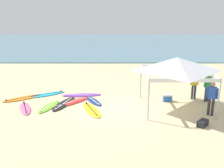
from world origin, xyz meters
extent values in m
plane|color=beige|center=(0.00, 0.00, 0.00)|extent=(80.00, 80.00, 0.00)
cube|color=#568499|center=(0.00, 30.71, 0.05)|extent=(80.00, 36.00, 0.10)
cylinder|color=#B7B7BC|center=(1.46, -1.56, 1.02)|extent=(0.07, 0.07, 2.05)
cylinder|color=#B7B7BC|center=(4.75, -1.56, 1.02)|extent=(0.07, 0.07, 2.05)
cylinder|color=#B7B7BC|center=(1.46, 1.73, 1.02)|extent=(0.07, 0.07, 2.05)
cylinder|color=#B7B7BC|center=(4.75, 1.73, 1.02)|extent=(0.07, 0.07, 2.05)
cube|color=white|center=(3.10, -1.56, 1.96)|extent=(3.28, 0.03, 0.18)
cube|color=white|center=(3.10, 1.73, 1.96)|extent=(3.28, 0.03, 0.18)
cube|color=white|center=(1.46, 0.08, 1.96)|extent=(0.03, 3.28, 0.18)
cube|color=white|center=(4.75, 0.08, 1.96)|extent=(0.03, 3.28, 0.18)
pyramid|color=white|center=(3.10, 0.08, 2.40)|extent=(3.40, 3.40, 0.70)
ellipsoid|color=#23B2CC|center=(-4.34, 2.30, 0.04)|extent=(2.30, 1.76, 0.07)
cube|color=black|center=(-4.34, 2.30, 0.07)|extent=(1.69, 1.08, 0.01)
cone|color=black|center=(-3.53, 2.80, 0.13)|extent=(0.09, 0.09, 0.12)
ellipsoid|color=purple|center=(-2.13, 2.18, 0.04)|extent=(2.46, 0.88, 0.07)
cube|color=white|center=(-2.13, 2.18, 0.07)|extent=(2.04, 0.24, 0.01)
cone|color=white|center=(-3.11, 2.09, 0.13)|extent=(0.09, 0.09, 0.12)
ellipsoid|color=black|center=(-2.94, 0.61, 0.04)|extent=(1.31, 2.51, 0.07)
cube|color=white|center=(-2.94, 0.61, 0.07)|extent=(0.63, 1.98, 0.01)
cone|color=white|center=(-3.22, -0.34, 0.13)|extent=(0.09, 0.09, 0.12)
ellipsoid|color=pink|center=(-4.88, -0.10, 0.04)|extent=(1.28, 2.05, 0.07)
cube|color=black|center=(-4.88, -0.10, 0.07)|extent=(0.70, 1.58, 0.01)
cone|color=black|center=(-5.20, 0.65, 0.13)|extent=(0.09, 0.09, 0.12)
ellipsoid|color=yellow|center=(-1.31, -0.32, 0.04)|extent=(1.45, 2.38, 0.07)
cube|color=black|center=(-1.31, -0.32, 0.07)|extent=(0.78, 1.84, 0.01)
cone|color=black|center=(-1.67, 0.56, 0.13)|extent=(0.09, 0.09, 0.12)
ellipsoid|color=orange|center=(-5.57, 1.59, 0.04)|extent=(2.32, 1.92, 0.07)
cube|color=black|center=(-5.57, 1.59, 0.07)|extent=(1.67, 1.22, 0.01)
cone|color=black|center=(-6.37, 1.02, 0.13)|extent=(0.09, 0.09, 0.12)
ellipsoid|color=#7AD12D|center=(-3.67, 0.16, 0.04)|extent=(1.09, 2.10, 0.07)
cube|color=white|center=(-3.67, 0.16, 0.07)|extent=(0.52, 1.67, 0.01)
cone|color=white|center=(-3.90, -0.64, 0.13)|extent=(0.09, 0.09, 0.12)
ellipsoid|color=navy|center=(-1.31, 1.06, 0.04)|extent=(1.28, 1.85, 0.07)
cube|color=white|center=(-1.31, 1.06, 0.07)|extent=(0.75, 1.40, 0.01)
cone|color=white|center=(-0.96, 0.39, 0.13)|extent=(0.09, 0.09, 0.12)
ellipsoid|color=red|center=(-2.55, 0.84, 0.04)|extent=(2.19, 2.22, 0.07)
cube|color=white|center=(-2.55, 0.84, 0.07)|extent=(1.49, 1.52, 0.01)
cone|color=white|center=(-3.26, 0.12, 0.13)|extent=(0.09, 0.09, 0.12)
cylinder|color=#2D2D33|center=(4.75, -1.00, 0.44)|extent=(0.13, 0.13, 0.88)
cylinder|color=#2D2D33|center=(4.59, -0.91, 0.44)|extent=(0.13, 0.13, 0.88)
cube|color=#2851B2|center=(4.67, -0.96, 1.18)|extent=(0.42, 0.36, 0.60)
sphere|color=#9E7051|center=(4.67, -0.96, 1.60)|extent=(0.21, 0.21, 0.21)
cylinder|color=#2851B2|center=(4.87, -1.06, 1.16)|extent=(0.09, 0.09, 0.54)
cylinder|color=#2851B2|center=(4.46, -0.85, 1.16)|extent=(0.09, 0.09, 0.54)
cylinder|color=#2D2D33|center=(5.30, 1.12, 0.44)|extent=(0.13, 0.13, 0.88)
cylinder|color=#2D2D33|center=(5.14, 1.05, 0.44)|extent=(0.13, 0.13, 0.88)
cube|color=#2D8C47|center=(5.22, 1.09, 1.18)|extent=(0.42, 0.34, 0.60)
sphere|color=tan|center=(5.22, 1.09, 1.60)|extent=(0.21, 0.21, 0.21)
cylinder|color=#2D8C47|center=(5.43, 1.18, 1.16)|extent=(0.09, 0.09, 0.54)
cylinder|color=#2D8C47|center=(5.01, 1.00, 1.16)|extent=(0.09, 0.09, 0.54)
cylinder|color=#383842|center=(4.69, 1.56, 0.44)|extent=(0.13, 0.13, 0.88)
cylinder|color=#383842|center=(4.51, 1.52, 0.44)|extent=(0.13, 0.13, 0.88)
cube|color=yellow|center=(4.60, 1.54, 1.18)|extent=(0.40, 0.30, 0.60)
sphere|color=tan|center=(4.60, 1.54, 1.60)|extent=(0.21, 0.21, 0.21)
cylinder|color=yellow|center=(4.82, 1.60, 1.16)|extent=(0.09, 0.09, 0.54)
cylinder|color=yellow|center=(4.38, 1.48, 1.16)|extent=(0.09, 0.09, 0.54)
cube|color=#232328|center=(3.85, -2.23, 0.14)|extent=(0.65, 0.65, 0.28)
cube|color=#2D60B7|center=(2.98, 1.14, 0.17)|extent=(0.48, 0.34, 0.34)
cube|color=white|center=(2.98, 1.14, 0.37)|extent=(0.50, 0.36, 0.05)
camera|label=1|loc=(-0.24, -12.62, 4.89)|focal=40.17mm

